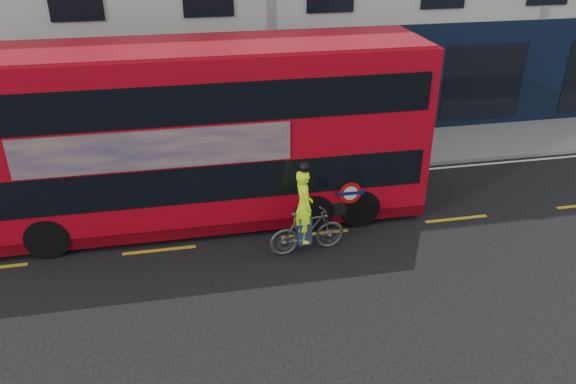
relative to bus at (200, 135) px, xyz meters
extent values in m
plane|color=black|center=(2.72, -2.96, -2.43)|extent=(120.00, 120.00, 0.00)
cube|color=slate|center=(2.72, 3.54, -2.37)|extent=(60.00, 3.00, 0.12)
cube|color=slate|center=(2.72, 2.04, -2.36)|extent=(60.00, 0.12, 0.13)
cube|color=black|center=(2.72, 5.02, -0.43)|extent=(50.00, 0.08, 4.00)
cube|color=silver|center=(2.72, 1.74, -2.42)|extent=(58.00, 0.10, 0.01)
cube|color=#A80615|center=(-0.04, 0.00, 0.15)|extent=(11.69, 2.70, 4.19)
cube|color=#54030A|center=(-0.04, 0.00, -2.11)|extent=(11.69, 2.65, 0.32)
cube|color=black|center=(-0.04, 0.00, -0.78)|extent=(11.22, 2.74, 0.96)
cube|color=black|center=(-0.04, 0.00, 1.23)|extent=(11.22, 2.74, 0.96)
cube|color=maroon|center=(-0.04, 0.00, 2.26)|extent=(11.45, 2.59, 0.08)
cube|color=black|center=(5.81, -0.02, -0.78)|extent=(0.05, 2.39, 0.96)
cube|color=black|center=(5.81, -0.02, 1.23)|extent=(0.05, 2.39, 0.96)
cube|color=#9E866D|center=(-1.11, -1.35, 0.23)|extent=(6.37, 0.07, 0.96)
cylinder|color=red|center=(3.67, -1.37, -1.37)|extent=(0.59, 0.02, 0.59)
cylinder|color=white|center=(3.67, -1.37, -1.37)|extent=(0.38, 0.02, 0.38)
cube|color=#0C1459|center=(3.67, -1.38, -1.37)|extent=(0.74, 0.02, 0.10)
cylinder|color=black|center=(3.99, -0.01, -1.90)|extent=(1.07, 2.71, 1.06)
cylinder|color=black|center=(2.72, -0.01, -1.90)|extent=(1.07, 2.71, 1.06)
cylinder|color=black|center=(-3.87, 0.02, -1.90)|extent=(1.07, 2.71, 1.06)
imported|color=#47494C|center=(2.33, -2.22, -1.85)|extent=(1.97, 0.75, 1.15)
imported|color=#B7F010|center=(2.23, -2.24, -1.13)|extent=(0.52, 0.72, 1.86)
cube|color=black|center=(3.14, -2.14, -1.37)|extent=(0.32, 0.26, 0.23)
cube|color=#1C244C|center=(2.23, -2.24, -1.74)|extent=(0.36, 0.43, 0.74)
sphere|color=black|center=(2.23, -2.24, -0.11)|extent=(0.27, 0.27, 0.27)
camera|label=1|loc=(-0.44, -13.66, 5.26)|focal=35.00mm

